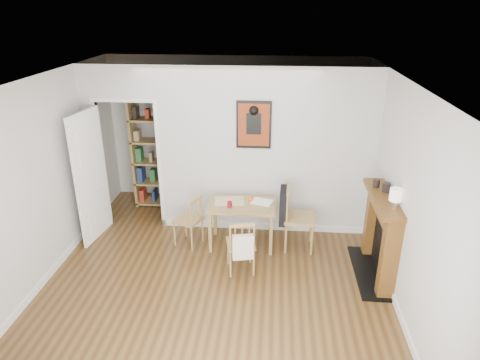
# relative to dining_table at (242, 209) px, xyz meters

# --- Properties ---
(ground) EXTENTS (5.20, 5.20, 0.00)m
(ground) POSITION_rel_dining_table_xyz_m (-0.27, -0.86, -0.60)
(ground) COLOR brown
(ground) RESTS_ON ground
(room_shell) EXTENTS (5.20, 5.20, 5.20)m
(room_shell) POSITION_rel_dining_table_xyz_m (-0.17, 0.49, 0.70)
(room_shell) COLOR #BBBAB8
(room_shell) RESTS_ON ground
(dining_table) EXTENTS (0.99, 0.63, 0.68)m
(dining_table) POSITION_rel_dining_table_xyz_m (0.00, 0.00, 0.00)
(dining_table) COLOR #997E47
(dining_table) RESTS_ON ground
(chair_left) EXTENTS (0.52, 0.52, 0.79)m
(chair_left) POSITION_rel_dining_table_xyz_m (-0.81, -0.05, -0.20)
(chair_left) COLOR #A58A4C
(chair_left) RESTS_ON ground
(chair_right) EXTENTS (0.57, 0.51, 0.97)m
(chair_right) POSITION_rel_dining_table_xyz_m (0.83, -0.02, -0.09)
(chair_right) COLOR #A58A4C
(chair_right) RESTS_ON ground
(chair_front) EXTENTS (0.48, 0.52, 0.81)m
(chair_front) POSITION_rel_dining_table_xyz_m (0.04, -0.69, -0.18)
(chair_front) COLOR #A58A4C
(chair_front) RESTS_ON ground
(bookshelf) EXTENTS (0.86, 0.34, 2.03)m
(bookshelf) POSITION_rel_dining_table_xyz_m (-1.60, 1.29, 0.41)
(bookshelf) COLOR #997E47
(bookshelf) RESTS_ON ground
(fireplace) EXTENTS (0.45, 1.25, 1.16)m
(fireplace) POSITION_rel_dining_table_xyz_m (1.89, -0.61, 0.02)
(fireplace) COLOR brown
(fireplace) RESTS_ON ground
(red_glass) EXTENTS (0.07, 0.07, 0.09)m
(red_glass) POSITION_rel_dining_table_xyz_m (-0.17, -0.12, 0.13)
(red_glass) COLOR maroon
(red_glass) RESTS_ON dining_table
(orange_fruit) EXTENTS (0.07, 0.07, 0.07)m
(orange_fruit) POSITION_rel_dining_table_xyz_m (0.12, 0.11, 0.12)
(orange_fruit) COLOR #FF530D
(orange_fruit) RESTS_ON dining_table
(placemat) EXTENTS (0.47, 0.37, 0.00)m
(placemat) POSITION_rel_dining_table_xyz_m (-0.20, 0.09, 0.08)
(placemat) COLOR beige
(placemat) RESTS_ON dining_table
(notebook) EXTENTS (0.36, 0.30, 0.02)m
(notebook) POSITION_rel_dining_table_xyz_m (0.30, 0.09, 0.09)
(notebook) COLOR white
(notebook) RESTS_ON dining_table
(mantel_lamp) EXTENTS (0.15, 0.15, 0.24)m
(mantel_lamp) POSITION_rel_dining_table_xyz_m (1.91, -0.91, 0.71)
(mantel_lamp) COLOR silver
(mantel_lamp) RESTS_ON fireplace
(ceramic_jar_a) EXTENTS (0.10, 0.10, 0.12)m
(ceramic_jar_a) POSITION_rel_dining_table_xyz_m (1.91, -0.46, 0.63)
(ceramic_jar_a) COLOR black
(ceramic_jar_a) RESTS_ON fireplace
(ceramic_jar_b) EXTENTS (0.09, 0.09, 0.11)m
(ceramic_jar_b) POSITION_rel_dining_table_xyz_m (1.81, -0.32, 0.62)
(ceramic_jar_b) COLOR black
(ceramic_jar_b) RESTS_ON fireplace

